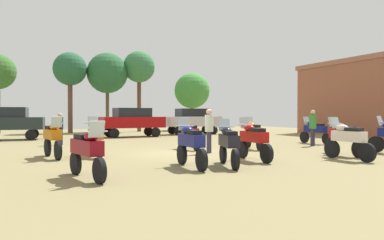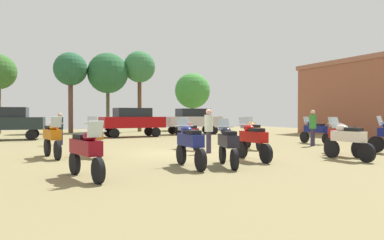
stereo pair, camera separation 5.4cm
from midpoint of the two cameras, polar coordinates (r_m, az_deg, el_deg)
name	(u,v)px [view 2 (the right image)]	position (r m, az deg, el deg)	size (l,w,h in m)	color
ground_plane	(185,153)	(15.38, -0.97, -5.05)	(44.00, 52.00, 0.02)	olive
motorcycle_1	(253,133)	(17.20, 9.43, -1.99)	(0.80, 2.18, 1.46)	black
motorcycle_2	(343,137)	(15.39, 22.17, -2.37)	(0.68, 2.25, 1.47)	black
motorcycle_4	(95,137)	(14.42, -14.48, -2.52)	(0.62, 2.16, 1.50)	black
motorcycle_5	(190,134)	(16.79, -0.28, -2.08)	(0.62, 2.21, 1.44)	black
motorcycle_6	(52,138)	(14.38, -20.46, -2.53)	(0.68, 2.16, 1.51)	black
motorcycle_7	(315,130)	(20.96, 18.34, -1.52)	(0.62, 2.20, 1.44)	black
motorcycle_8	(348,139)	(13.99, 22.77, -2.71)	(0.62, 2.11, 1.48)	black
motorcycle_9	(228,143)	(11.41, 5.62, -3.53)	(0.82, 2.12, 1.44)	black
motorcycle_10	(86,150)	(9.51, -15.75, -4.45)	(0.73, 2.21, 1.44)	black
motorcycle_11	(253,139)	(12.93, 9.39, -2.94)	(0.62, 2.19, 1.47)	black
motorcycle_12	(190,143)	(11.08, -0.19, -3.56)	(0.62, 2.21, 1.48)	black
car_1	(7,121)	(25.49, -26.40, -0.11)	(4.50, 2.35, 2.00)	black
car_2	(193,119)	(29.13, 0.18, 0.11)	(4.36, 1.94, 2.00)	black
car_4	(132,120)	(26.15, -9.03, 0.00)	(4.38, 2.00, 2.00)	black
person_1	(313,125)	(19.39, 18.04, -0.72)	(0.44, 0.44, 1.79)	#2F2B47
person_2	(60,126)	(20.27, -19.46, -0.91)	(0.44, 0.44, 1.65)	#312641
person_3	(209,127)	(15.13, 2.67, -1.11)	(0.48, 0.48, 1.80)	#312B47
tree_1	(192,91)	(36.83, 0.11, 4.47)	(3.48, 3.48, 5.61)	brown
tree_2	(139,68)	(34.16, -7.98, 7.90)	(2.83, 2.83, 7.24)	brown
tree_4	(108,73)	(33.83, -12.70, 6.97)	(3.55, 3.55, 6.96)	brown
tree_6	(70,70)	(33.40, -18.03, 7.27)	(2.80, 2.80, 6.80)	brown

